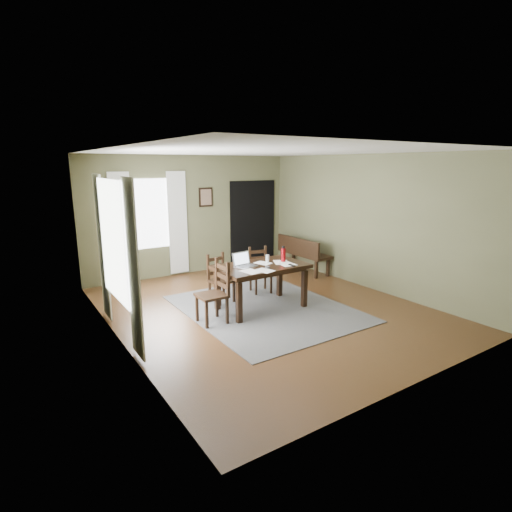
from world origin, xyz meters
TOP-DOWN VIEW (x-y plane):
  - ground at (0.00, 0.00)m, footprint 5.00×6.00m
  - room_shell at (0.00, 0.00)m, footprint 5.02×6.02m
  - rug at (0.00, 0.00)m, footprint 2.60×3.20m
  - dining_table at (-0.05, 0.06)m, footprint 1.57×0.95m
  - chair_end at (-1.03, -0.07)m, footprint 0.45×0.45m
  - chair_back_left at (-0.48, 0.78)m, footprint 0.44×0.44m
  - chair_back_right at (0.46, 0.87)m, footprint 0.46×0.47m
  - bench at (2.15, 1.59)m, footprint 0.47×1.47m
  - laptop at (-0.35, 0.14)m, footprint 0.39×0.33m
  - computer_mouse at (-0.08, -0.18)m, footprint 0.07×0.10m
  - tv_remote at (0.36, -0.27)m, footprint 0.05×0.16m
  - drinking_glass at (0.15, 0.15)m, footprint 0.08×0.08m
  - water_bottle at (0.42, 0.04)m, footprint 0.11×0.11m
  - paper_a at (-0.43, -0.21)m, footprint 0.30×0.36m
  - paper_b at (0.36, -0.13)m, footprint 0.28×0.35m
  - paper_c at (0.05, 0.15)m, footprint 0.31×0.35m
  - paper_d at (0.35, 0.02)m, footprint 0.37×0.40m
  - paper_e at (-0.22, -0.29)m, footprint 0.31×0.36m
  - window_left at (-2.47, 0.20)m, footprint 0.01×1.30m
  - window_back at (-1.00, 2.97)m, footprint 1.00×0.01m
  - curtain_left_near at (-2.44, -0.62)m, footprint 0.03×0.48m
  - curtain_left_far at (-2.44, 1.02)m, footprint 0.03×0.48m
  - curtain_back_left at (-1.62, 2.94)m, footprint 0.44×0.03m
  - curtain_back_right at (-0.38, 2.94)m, footprint 0.44×0.03m
  - framed_picture at (0.35, 2.97)m, footprint 0.34×0.03m
  - doorway_back at (1.65, 2.97)m, footprint 1.30×0.03m

SIDE VIEW (x-z plane):
  - ground at x=0.00m, z-range -0.01..0.00m
  - rug at x=0.00m, z-range 0.00..0.01m
  - chair_back_right at x=0.46m, z-range -0.01..0.89m
  - chair_back_left at x=-0.48m, z-range -0.01..0.89m
  - bench at x=2.15m, z-range 0.08..0.91m
  - chair_end at x=-1.03m, z-range -0.01..1.00m
  - dining_table at x=-0.05m, z-range 0.31..1.09m
  - paper_c at x=0.05m, z-range 0.79..0.80m
  - paper_e at x=-0.22m, z-range 0.79..0.80m
  - paper_a at x=-0.43m, z-range 0.79..0.80m
  - paper_d at x=0.35m, z-range 0.79..0.80m
  - paper_b at x=0.36m, z-range 0.79..0.80m
  - tv_remote at x=0.36m, z-range 0.79..0.81m
  - computer_mouse at x=-0.08m, z-range 0.79..0.82m
  - laptop at x=-0.35m, z-range 0.73..0.98m
  - drinking_glass at x=0.15m, z-range 0.79..0.93m
  - water_bottle at x=0.42m, z-range 0.78..1.07m
  - doorway_back at x=1.65m, z-range 0.00..2.10m
  - curtain_left_near at x=-2.44m, z-range 0.05..2.35m
  - curtain_left_far at x=-2.44m, z-range 0.05..2.35m
  - curtain_back_left at x=-1.62m, z-range 0.05..2.35m
  - curtain_back_right at x=-0.38m, z-range 0.05..2.35m
  - window_left at x=-2.47m, z-range 0.60..2.30m
  - window_back at x=-1.00m, z-range 0.70..2.20m
  - framed_picture at x=0.35m, z-range 1.53..1.97m
  - room_shell at x=0.00m, z-range 0.45..3.16m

